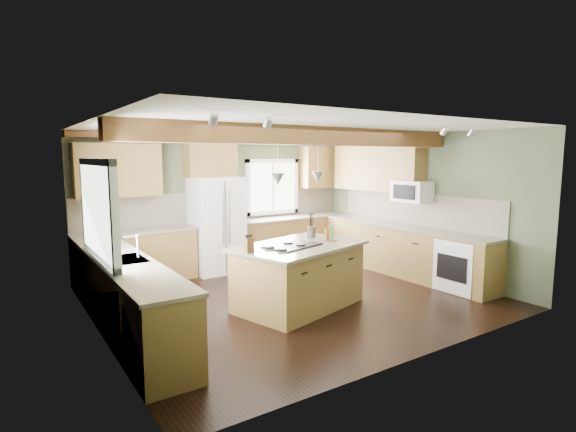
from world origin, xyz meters
TOP-DOWN VIEW (x-y plane):
  - floor at (0.00, 0.00)m, footprint 5.60×5.60m
  - ceiling at (0.00, 0.00)m, footprint 5.60×5.60m
  - wall_back at (0.00, 2.50)m, footprint 5.60×0.00m
  - wall_left at (-2.80, 0.00)m, footprint 0.00×5.00m
  - wall_right at (2.80, 0.00)m, footprint 0.00×5.00m
  - ceiling_beam at (0.00, -0.39)m, footprint 5.55×0.26m
  - soffit_trim at (0.00, 2.40)m, footprint 5.55×0.20m
  - backsplash_back at (0.00, 2.48)m, footprint 5.58×0.03m
  - backsplash_right at (2.78, 0.05)m, footprint 0.03×3.70m
  - base_cab_back_left at (-1.79, 2.20)m, footprint 2.02×0.60m
  - counter_back_left at (-1.79, 2.20)m, footprint 2.06×0.64m
  - base_cab_back_right at (1.49, 2.20)m, footprint 2.62×0.60m
  - counter_back_right at (1.49, 2.20)m, footprint 2.66×0.64m
  - base_cab_left at (-2.50, 0.05)m, footprint 0.60×3.70m
  - counter_left at (-2.50, 0.05)m, footprint 0.64×3.74m
  - base_cab_right at (2.50, 0.05)m, footprint 0.60×3.70m
  - counter_right at (2.50, 0.05)m, footprint 0.64×3.74m
  - upper_cab_back_left at (-1.99, 2.33)m, footprint 1.40×0.35m
  - upper_cab_over_fridge at (-0.30, 2.33)m, footprint 0.96×0.35m
  - upper_cab_right at (2.62, 0.90)m, footprint 0.35×2.20m
  - upper_cab_back_corner at (2.30, 2.33)m, footprint 0.90×0.35m
  - window_left at (-2.78, 0.05)m, footprint 0.04×1.60m
  - window_back at (1.15, 2.48)m, footprint 1.10×0.04m
  - sink at (-2.50, 0.05)m, footprint 0.50×0.65m
  - faucet at (-2.32, 0.05)m, footprint 0.02×0.02m
  - dishwasher at (-2.49, -1.25)m, footprint 0.60×0.60m
  - oven at (2.49, -1.25)m, footprint 0.60×0.72m
  - microwave at (2.58, -0.05)m, footprint 0.40×0.70m
  - pendant_left at (-0.59, -0.50)m, footprint 0.18×0.18m
  - pendant_right at (0.26, -0.27)m, footprint 0.18×0.18m
  - refrigerator at (-0.30, 2.12)m, footprint 0.90×0.74m
  - island at (-0.16, -0.39)m, footprint 1.99×1.51m
  - island_top at (-0.16, -0.39)m, footprint 2.13×1.65m
  - cooktop at (-0.31, -0.43)m, footprint 0.87×0.69m
  - knife_block at (-1.02, -0.46)m, footprint 0.13×0.11m
  - utensil_crock at (0.34, -0.02)m, footprint 0.18×0.18m
  - bottle_tray at (0.41, -0.37)m, footprint 0.30×0.30m

SIDE VIEW (x-z plane):
  - floor at x=0.00m, z-range 0.00..0.00m
  - dishwasher at x=-2.49m, z-range 0.01..0.85m
  - oven at x=2.49m, z-range 0.01..0.85m
  - base_cab_back_left at x=-1.79m, z-range 0.00..0.88m
  - base_cab_back_right at x=1.49m, z-range 0.00..0.88m
  - base_cab_left at x=-2.50m, z-range 0.00..0.88m
  - base_cab_right at x=2.50m, z-range 0.00..0.88m
  - island at x=-0.16m, z-range 0.00..0.88m
  - counter_back_left at x=-1.79m, z-range 0.88..0.92m
  - counter_back_right at x=1.49m, z-range 0.88..0.92m
  - counter_left at x=-2.50m, z-range 0.88..0.92m
  - counter_right at x=2.50m, z-range 0.88..0.92m
  - refrigerator at x=-0.30m, z-range 0.00..1.80m
  - island_top at x=-0.16m, z-range 0.88..0.92m
  - sink at x=-2.50m, z-range 0.89..0.92m
  - cooktop at x=-0.31m, z-range 0.92..0.94m
  - utensil_crock at x=0.34m, z-range 0.92..1.09m
  - knife_block at x=-1.02m, z-range 0.92..1.12m
  - bottle_tray at x=0.41m, z-range 0.92..1.12m
  - faucet at x=-2.32m, z-range 0.91..1.19m
  - backsplash_back at x=0.00m, z-range 0.92..1.50m
  - backsplash_right at x=2.78m, z-range 0.92..1.50m
  - wall_back at x=0.00m, z-range -1.50..4.10m
  - wall_left at x=-2.80m, z-range -1.20..3.80m
  - wall_right at x=2.80m, z-range -1.20..3.80m
  - window_back at x=1.15m, z-range 1.05..2.05m
  - window_left at x=-2.78m, z-range 1.02..2.08m
  - microwave at x=2.58m, z-range 1.36..1.74m
  - pendant_left at x=-0.59m, z-range 1.80..1.96m
  - pendant_right at x=0.26m, z-range 1.80..1.96m
  - upper_cab_back_left at x=-1.99m, z-range 1.50..2.40m
  - upper_cab_right at x=2.62m, z-range 1.50..2.40m
  - upper_cab_back_corner at x=2.30m, z-range 1.50..2.40m
  - upper_cab_over_fridge at x=-0.30m, z-range 1.80..2.50m
  - ceiling_beam at x=0.00m, z-range 2.34..2.60m
  - soffit_trim at x=0.00m, z-range 2.49..2.59m
  - ceiling at x=0.00m, z-range 2.60..2.60m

